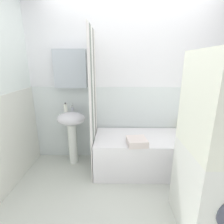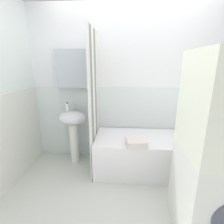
# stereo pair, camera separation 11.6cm
# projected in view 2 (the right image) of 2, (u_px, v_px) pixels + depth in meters

# --- Properties ---
(ground_plane) EXTENTS (4.80, 5.60, 0.04)m
(ground_plane) POSITION_uv_depth(u_px,v_px,m) (132.00, 219.00, 1.82)
(ground_plane) COLOR silver
(wall_back_tiled) EXTENTS (3.60, 0.18, 2.40)m
(wall_back_tiled) POSITION_uv_depth(u_px,v_px,m) (127.00, 91.00, 2.71)
(wall_back_tiled) COLOR white
(wall_back_tiled) RESTS_ON ground_plane
(sink) EXTENTS (0.44, 0.34, 0.85)m
(sink) POSITION_uv_depth(u_px,v_px,m) (73.00, 126.00, 2.69)
(sink) COLOR white
(sink) RESTS_ON ground_plane
(faucet) EXTENTS (0.03, 0.12, 0.12)m
(faucet) POSITION_uv_depth(u_px,v_px,m) (74.00, 106.00, 2.69)
(faucet) COLOR silver
(faucet) RESTS_ON sink
(soap_dispenser) EXTENTS (0.05, 0.05, 0.14)m
(soap_dispenser) POSITION_uv_depth(u_px,v_px,m) (67.00, 107.00, 2.65)
(soap_dispenser) COLOR white
(soap_dispenser) RESTS_ON sink
(bathtub) EXTENTS (1.56, 0.71, 0.53)m
(bathtub) POSITION_uv_depth(u_px,v_px,m) (148.00, 154.00, 2.55)
(bathtub) COLOR white
(bathtub) RESTS_ON ground_plane
(shower_curtain) EXTENTS (0.01, 0.71, 2.00)m
(shower_curtain) POSITION_uv_depth(u_px,v_px,m) (94.00, 105.00, 2.40)
(shower_curtain) COLOR white
(shower_curtain) RESTS_ON ground_plane
(lotion_bottle) EXTENTS (0.04, 0.04, 0.23)m
(lotion_bottle) POSITION_uv_depth(u_px,v_px,m) (192.00, 125.00, 2.68)
(lotion_bottle) COLOR #1C715E
(lotion_bottle) RESTS_ON bathtub
(conditioner_bottle) EXTENTS (0.06, 0.06, 0.14)m
(conditioner_bottle) POSITION_uv_depth(u_px,v_px,m) (184.00, 127.00, 2.69)
(conditioner_bottle) COLOR gold
(conditioner_bottle) RESTS_ON bathtub
(towel_folded) EXTENTS (0.28, 0.28, 0.09)m
(towel_folded) POSITION_uv_depth(u_px,v_px,m) (136.00, 142.00, 2.23)
(towel_folded) COLOR silver
(towel_folded) RESTS_ON bathtub
(washer_dryer_stack) EXTENTS (0.60, 0.63, 1.67)m
(washer_dryer_stack) POSITION_uv_depth(u_px,v_px,m) (221.00, 153.00, 1.45)
(washer_dryer_stack) COLOR silver
(washer_dryer_stack) RESTS_ON ground_plane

